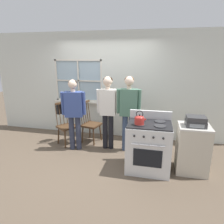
# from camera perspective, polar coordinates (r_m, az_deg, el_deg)

# --- Properties ---
(ground_plane) EXTENTS (16.00, 16.00, 0.00)m
(ground_plane) POSITION_cam_1_polar(r_m,az_deg,el_deg) (4.38, -5.81, -12.96)
(ground_plane) COLOR brown
(wall_back) EXTENTS (6.40, 0.16, 2.70)m
(wall_back) POSITION_cam_1_polar(r_m,az_deg,el_deg) (5.23, -0.84, 7.41)
(wall_back) COLOR silver
(wall_back) RESTS_ON ground_plane
(chair_by_window) EXTENTS (0.57, 0.57, 1.03)m
(chair_by_window) POSITION_cam_1_polar(r_m,az_deg,el_deg) (4.98, -12.76, -3.93)
(chair_by_window) COLOR #4C331E
(chair_by_window) RESTS_ON ground_plane
(chair_near_wall) EXTENTS (0.49, 0.50, 1.03)m
(chair_near_wall) POSITION_cam_1_polar(r_m,az_deg,el_deg) (5.01, -6.15, -3.52)
(chair_near_wall) COLOR #4C331E
(chair_near_wall) RESTS_ON ground_plane
(person_elderly_left) EXTENTS (0.55, 0.29, 1.61)m
(person_elderly_left) POSITION_cam_1_polar(r_m,az_deg,el_deg) (4.50, -10.86, 0.97)
(person_elderly_left) COLOR #2D3347
(person_elderly_left) RESTS_ON ground_plane
(person_teen_center) EXTENTS (0.50, 0.24, 1.67)m
(person_teen_center) POSITION_cam_1_polar(r_m,az_deg,el_deg) (4.45, -1.18, 1.69)
(person_teen_center) COLOR black
(person_teen_center) RESTS_ON ground_plane
(person_adult_right) EXTENTS (0.54, 0.23, 1.69)m
(person_adult_right) POSITION_cam_1_polar(r_m,az_deg,el_deg) (4.36, 4.78, 1.39)
(person_adult_right) COLOR #384766
(person_adult_right) RESTS_ON ground_plane
(stove) EXTENTS (0.79, 0.68, 1.08)m
(stove) POSITION_cam_1_polar(r_m,az_deg,el_deg) (3.83, 10.40, -9.58)
(stove) COLOR silver
(stove) RESTS_ON ground_plane
(kettle) EXTENTS (0.21, 0.17, 0.25)m
(kettle) POSITION_cam_1_polar(r_m,az_deg,el_deg) (3.52, 7.85, -2.14)
(kettle) COLOR red
(kettle) RESTS_ON stove
(potted_plant) EXTENTS (0.14, 0.14, 0.31)m
(potted_plant) POSITION_cam_1_polar(r_m,az_deg,el_deg) (5.47, -9.73, 3.90)
(potted_plant) COLOR beige
(potted_plant) RESTS_ON wall_back
(handbag) EXTENTS (0.25, 0.25, 0.31)m
(handbag) POSITION_cam_1_polar(r_m,az_deg,el_deg) (5.06, -14.36, 1.06)
(handbag) COLOR black
(handbag) RESTS_ON chair_by_window
(side_counter) EXTENTS (0.55, 0.50, 0.90)m
(side_counter) POSITION_cam_1_polar(r_m,az_deg,el_deg) (4.01, 21.97, -9.73)
(side_counter) COLOR beige
(side_counter) RESTS_ON ground_plane
(stereo) EXTENTS (0.34, 0.29, 0.18)m
(stereo) POSITION_cam_1_polar(r_m,az_deg,el_deg) (3.80, 22.83, -2.49)
(stereo) COLOR #38383A
(stereo) RESTS_ON side_counter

